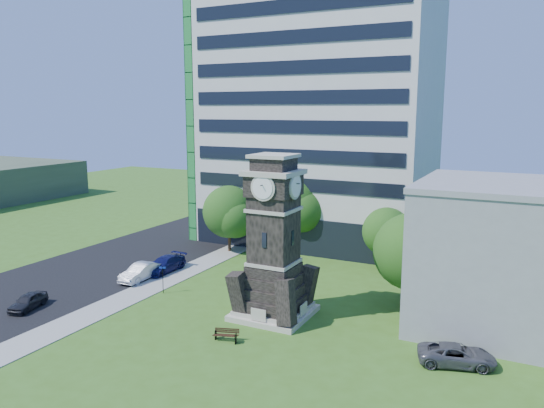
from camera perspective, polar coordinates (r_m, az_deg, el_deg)
The scene contains 16 objects.
ground at distance 40.80m, azimuth -4.95°, elevation -12.06°, with size 160.00×160.00×0.00m, color #39601B.
sidewalk at distance 49.80m, azimuth -11.30°, elevation -8.02°, with size 3.00×70.00×0.06m, color gray.
street at distance 55.28m, azimuth -18.30°, elevation -6.54°, with size 14.00×80.00×0.02m, color black.
clock_tower at distance 39.38m, azimuth 0.19°, elevation -4.73°, with size 5.40×5.40×12.22m.
office_tall at distance 62.37m, azimuth 5.01°, elevation 9.03°, with size 26.20×15.11×28.60m.
office_low at distance 41.29m, azimuth 25.94°, elevation -5.18°, with size 15.20×12.20×10.40m.
car_street_south at distance 46.19m, azimuth -24.77°, elevation -9.48°, with size 1.45×3.59×1.22m, color black.
car_street_mid at distance 50.22m, azimuth -13.96°, elevation -7.12°, with size 1.59×4.55×1.50m, color silver.
car_street_north at distance 52.14m, azimuth -11.50°, elevation -6.40°, with size 2.03×5.00×1.45m, color #11134C.
car_east_lot at distance 35.38m, azimuth 19.25°, elevation -15.09°, with size 2.14×4.64×1.29m, color #515156.
park_bench at distance 36.86m, azimuth -4.96°, elevation -13.79°, with size 1.67×0.45×0.86m.
street_sign at distance 46.09m, azimuth -11.68°, elevation -7.62°, with size 0.57×0.06×2.39m.
tree_nw at distance 57.71m, azimuth -4.58°, elevation -1.01°, with size 6.29×5.72×7.29m.
tree_nc at distance 57.87m, azimuth 2.59°, elevation -0.03°, with size 7.23×6.57×8.69m.
tree_ne at distance 52.19m, azimuth 12.29°, elevation -3.10°, with size 5.16×4.69×6.15m.
tree_east at distance 41.93m, azimuth 14.92°, elevation -5.23°, with size 6.53×5.93×7.68m.
Camera 1 is at (20.08, -32.01, 15.39)m, focal length 35.00 mm.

